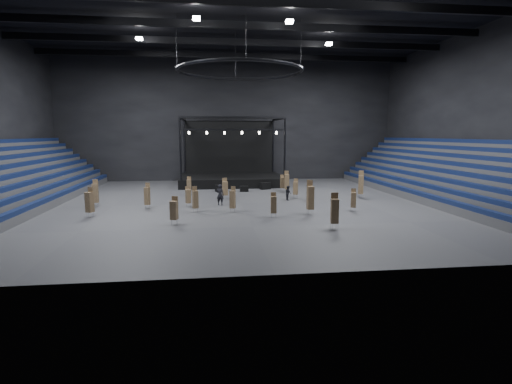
{
  "coord_description": "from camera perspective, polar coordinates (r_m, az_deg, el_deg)",
  "views": [
    {
      "loc": [
        -3.28,
        -39.74,
        6.92
      ],
      "look_at": [
        1.31,
        -2.0,
        1.4
      ],
      "focal_mm": 28.0,
      "sensor_mm": 36.0,
      "label": 1
    }
  ],
  "objects": [
    {
      "name": "chair_stack_13",
      "position": [
        33.33,
        2.53,
        -1.76
      ],
      "size": [
        0.5,
        0.5,
        2.12
      ],
      "rotation": [
        0.0,
        0.0,
        -0.08
      ],
      "color": "silver",
      "rests_on": "floor"
    },
    {
      "name": "chair_stack_9",
      "position": [
        48.96,
        3.8,
        1.39
      ],
      "size": [
        0.53,
        0.53,
        2.01
      ],
      "rotation": [
        0.0,
        0.0,
        0.14
      ],
      "color": "silver",
      "rests_on": "floor"
    },
    {
      "name": "floodlights",
      "position": [
        37.17,
        -1.78,
        23.35
      ],
      "size": [
        28.6,
        16.6,
        0.25
      ],
      "color": "white",
      "rests_on": "roof_girders"
    },
    {
      "name": "chair_stack_14",
      "position": [
        43.65,
        5.68,
        0.61
      ],
      "size": [
        0.63,
        0.63,
        2.13
      ],
      "rotation": [
        0.0,
        0.0,
        -0.38
      ],
      "color": "silver",
      "rests_on": "floor"
    },
    {
      "name": "chair_stack_1",
      "position": [
        45.05,
        14.76,
        1.11
      ],
      "size": [
        0.7,
        0.7,
        2.99
      ],
      "rotation": [
        0.0,
        0.0,
        -0.35
      ],
      "color": "silver",
      "rests_on": "floor"
    },
    {
      "name": "roof_girders",
      "position": [
        41.18,
        -2.33,
        22.71
      ],
      "size": [
        49.0,
        30.35,
        0.7
      ],
      "color": "black",
      "rests_on": "ceiling"
    },
    {
      "name": "wall_front",
      "position": [
        19.14,
        3.07,
        14.49
      ],
      "size": [
        50.0,
        0.2,
        18.0
      ],
      "primitive_type": "cube",
      "color": "black",
      "rests_on": "ground"
    },
    {
      "name": "chair_stack_16",
      "position": [
        31.25,
        -11.63,
        -2.49
      ],
      "size": [
        0.65,
        0.65,
        2.21
      ],
      "rotation": [
        0.0,
        0.0,
        -0.33
      ],
      "color": "silver",
      "rests_on": "floor"
    },
    {
      "name": "stage",
      "position": [
        56.34,
        -3.57,
        2.67
      ],
      "size": [
        14.0,
        10.0,
        9.2
      ],
      "color": "black",
      "rests_on": "floor"
    },
    {
      "name": "floor",
      "position": [
        40.47,
        -2.19,
        -1.59
      ],
      "size": [
        50.0,
        50.0,
        0.0
      ],
      "primitive_type": "plane",
      "color": "#414143",
      "rests_on": "ground"
    },
    {
      "name": "chair_stack_2",
      "position": [
        38.66,
        -15.28,
        -0.48
      ],
      "size": [
        0.55,
        0.55,
        2.44
      ],
      "rotation": [
        0.0,
        0.0,
        -0.3
      ],
      "color": "silver",
      "rests_on": "floor"
    },
    {
      "name": "chair_stack_17",
      "position": [
        47.78,
        4.41,
        1.54
      ],
      "size": [
        0.53,
        0.53,
        2.6
      ],
      "rotation": [
        0.0,
        0.0,
        -0.03
      ],
      "color": "silver",
      "rests_on": "floor"
    },
    {
      "name": "chair_stack_7",
      "position": [
        45.81,
        -9.54,
        0.9
      ],
      "size": [
        0.5,
        0.5,
        2.17
      ],
      "rotation": [
        0.0,
        0.0,
        -0.06
      ],
      "color": "silver",
      "rests_on": "floor"
    },
    {
      "name": "chair_stack_11",
      "position": [
        42.82,
        -4.45,
        0.58
      ],
      "size": [
        0.6,
        0.6,
        2.27
      ],
      "rotation": [
        0.0,
        0.0,
        0.17
      ],
      "color": "silver",
      "rests_on": "floor"
    },
    {
      "name": "flight_case_left",
      "position": [
        48.81,
        -5.09,
        0.56
      ],
      "size": [
        1.37,
        1.05,
        0.82
      ],
      "primitive_type": "cube",
      "rotation": [
        0.0,
        0.0,
        0.41
      ],
      "color": "black",
      "rests_on": "floor"
    },
    {
      "name": "wall_right",
      "position": [
        48.82,
        28.92,
        9.69
      ],
      "size": [
        0.2,
        42.0,
        18.0
      ],
      "primitive_type": "cube",
      "color": "black",
      "rests_on": "ground"
    },
    {
      "name": "chair_stack_10",
      "position": [
        41.17,
        -21.96,
        -0.1
      ],
      "size": [
        0.51,
        0.51,
        2.66
      ],
      "rotation": [
        0.0,
        0.0,
        0.04
      ],
      "color": "silver",
      "rests_on": "floor"
    },
    {
      "name": "flight_case_right",
      "position": [
        50.5,
        1.34,
        0.88
      ],
      "size": [
        1.46,
        1.1,
        0.87
      ],
      "primitive_type": "cube",
      "rotation": [
        0.0,
        0.0,
        0.38
      ],
      "color": "black",
      "rests_on": "floor"
    },
    {
      "name": "crew_member",
      "position": [
        42.28,
        4.63,
        -0.13
      ],
      "size": [
        0.67,
        0.82,
        1.54
      ],
      "primitive_type": "imported",
      "rotation": [
        0.0,
        0.0,
        1.7
      ],
      "color": "black",
      "rests_on": "floor"
    },
    {
      "name": "chair_stack_12",
      "position": [
        34.91,
        7.77,
        -0.73
      ],
      "size": [
        0.58,
        0.58,
        2.97
      ],
      "rotation": [
        0.0,
        0.0,
        0.08
      ],
      "color": "silver",
      "rests_on": "floor"
    },
    {
      "name": "truss_ring",
      "position": [
        40.34,
        -2.29,
        16.93
      ],
      "size": [
        12.3,
        12.3,
        5.15
      ],
      "color": "black",
      "rests_on": "ceiling"
    },
    {
      "name": "chair_stack_4",
      "position": [
        35.94,
        -8.67,
        -0.99
      ],
      "size": [
        0.57,
        0.57,
        2.33
      ],
      "rotation": [
        0.0,
        0.0,
        0.33
      ],
      "color": "silver",
      "rests_on": "floor"
    },
    {
      "name": "man_center",
      "position": [
        39.3,
        -5.15,
        -0.4
      ],
      "size": [
        0.86,
        0.7,
        2.05
      ],
      "primitive_type": "imported",
      "rotation": [
        0.0,
        0.0,
        2.83
      ],
      "color": "black",
      "rests_on": "floor"
    },
    {
      "name": "flight_case_mid",
      "position": [
        48.48,
        -1.7,
        0.46
      ],
      "size": [
        1.03,
        0.53,
        0.68
      ],
      "primitive_type": "cube",
      "rotation": [
        0.0,
        0.0,
        -0.02
      ],
      "color": "black",
      "rests_on": "floor"
    },
    {
      "name": "chair_stack_3",
      "position": [
        38.77,
        -9.68,
        -0.57
      ],
      "size": [
        0.55,
        0.55,
        1.98
      ],
      "rotation": [
        0.0,
        0.0,
        0.35
      ],
      "color": "silver",
      "rests_on": "floor"
    },
    {
      "name": "bleachers_right",
      "position": [
        47.89,
        26.31,
        1.18
      ],
      "size": [
        7.2,
        40.0,
        6.4
      ],
      "color": "#464649",
      "rests_on": "floor"
    },
    {
      "name": "chair_stack_6",
      "position": [
        36.99,
        13.75,
        -1.04
      ],
      "size": [
        0.55,
        0.55,
        2.08
      ],
      "rotation": [
        0.0,
        0.0,
        -0.28
      ],
      "color": "silver",
      "rests_on": "floor"
    },
    {
      "name": "chair_stack_15",
      "position": [
        42.19,
        7.55,
        0.29
      ],
      "size": [
        0.51,
        0.51,
        2.18
      ],
      "rotation": [
        0.0,
        0.0,
        -0.26
      ],
      "color": "silver",
      "rests_on": "floor"
    },
    {
      "name": "ceiling",
      "position": [
        41.39,
        -2.34,
        23.78
      ],
      "size": [
        50.0,
        42.0,
        0.2
      ],
      "primitive_type": "cube",
      "color": "black",
      "rests_on": "wall_back"
    },
    {
      "name": "chair_stack_8",
      "position": [
        29.75,
        11.17,
        -2.59
      ],
      "size": [
        0.62,
        0.62,
        2.69
      ],
      "rotation": [
        0.0,
        0.0,
        -0.16
      ],
      "color": "silver",
      "rests_on": "floor"
    },
    {
      "name": "chair_stack_5",
      "position": [
        35.61,
        -3.36,
        -1.01
      ],
      "size": [
        0.58,
        0.58,
        2.32
      ],
      "rotation": [
        0.0,
        0.0,
        -0.42
      ],
      "color": "silver",
      "rests_on": "floor"
    },
    {
      "name": "wall_back",
      "position": [
        60.87,
        -3.91,
        10.2
      ],
      "size": [
        50.0,
        0.2,
        18.0
      ],
      "primitive_type": "cube",
      "color": "black",
      "rests_on": "ground"
    },
    {
      "name": "chair_stack_0",
      "position": [
        36.13,
        -22.68,
        -1.29
      ],
      "size": [
        0.7,
        0.7,
        2.54
      ],
      "rotation": [
        0.0,
        0.0,
        -0.43
      ],
      "color": "silver",
      "rests_on": "floor"
    }
  ]
}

